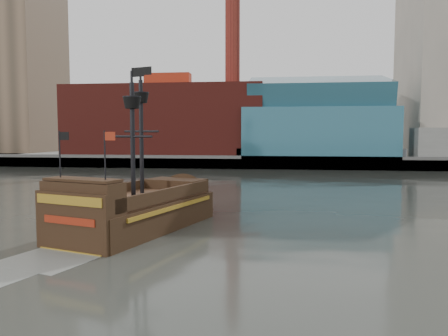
# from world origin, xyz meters

# --- Properties ---
(ground) EXTENTS (400.00, 400.00, 0.00)m
(ground) POSITION_xyz_m (0.00, 0.00, 0.00)
(ground) COLOR #2D2F29
(ground) RESTS_ON ground
(promenade_far) EXTENTS (220.00, 60.00, 2.00)m
(promenade_far) POSITION_xyz_m (0.00, 92.00, 1.00)
(promenade_far) COLOR slate
(promenade_far) RESTS_ON ground
(seawall) EXTENTS (220.00, 1.00, 2.60)m
(seawall) POSITION_xyz_m (0.00, 62.50, 1.30)
(seawall) COLOR #4C4C49
(seawall) RESTS_ON ground
(skyline) EXTENTS (149.00, 45.00, 62.00)m
(skyline) POSITION_xyz_m (5.21, 84.56, 24.55)
(skyline) COLOR brown
(skyline) RESTS_ON promenade_far
(pirate_ship) EXTENTS (9.84, 17.60, 12.63)m
(pirate_ship) POSITION_xyz_m (-7.69, 7.52, 1.14)
(pirate_ship) COLOR black
(pirate_ship) RESTS_ON ground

